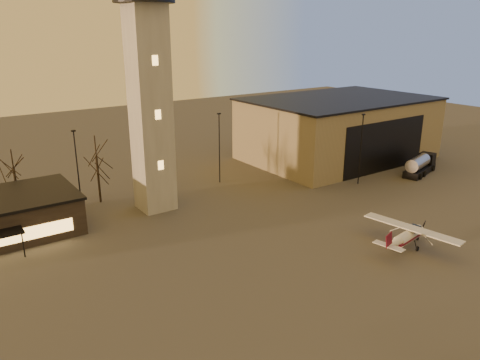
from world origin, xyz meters
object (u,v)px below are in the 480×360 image
object	(u,v)px
hangar	(338,128)
fuel_truck	(420,166)
control_tower	(148,75)
cessna_front	(409,237)

from	to	relation	value
hangar	fuel_truck	distance (m)	15.02
hangar	fuel_truck	bearing A→B (deg)	-76.13
hangar	fuel_truck	xyz separation A→B (m)	(3.47, -14.06, -3.98)
control_tower	cessna_front	world-z (taller)	control_tower
fuel_truck	control_tower	bearing A→B (deg)	150.06
cessna_front	fuel_truck	bearing A→B (deg)	23.92
control_tower	fuel_truck	distance (m)	43.46
hangar	control_tower	bearing A→B (deg)	-173.69
hangar	fuel_truck	size ratio (longest dim) A/B	3.66
cessna_front	fuel_truck	xyz separation A→B (m)	(22.89, 14.75, 0.20)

